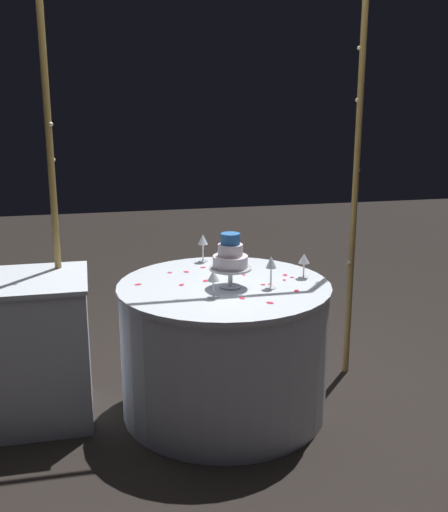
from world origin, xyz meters
TOP-DOWN VIEW (x-y plane):
  - ground_plane at (0.00, 0.00)m, footprint 12.00×12.00m
  - decorative_arch at (-0.00, 0.30)m, footprint 1.75×0.06m
  - main_table at (0.00, 0.00)m, footprint 1.13×1.13m
  - side_table at (-0.98, 0.14)m, footprint 0.56×0.56m
  - tiered_cake at (0.02, -0.06)m, footprint 0.22×0.22m
  - wine_glass_0 at (-0.10, -0.20)m, footprint 0.06×0.06m
  - wine_glass_1 at (0.45, 0.02)m, footprint 0.06×0.06m
  - wine_glass_2 at (0.22, -0.12)m, footprint 0.06×0.06m
  - wine_glass_3 at (-0.02, 0.47)m, footprint 0.06×0.06m
  - wine_glass_4 at (0.06, 0.32)m, footprint 0.06×0.06m
  - rose_petal_0 at (0.33, -0.00)m, footprint 0.03×0.03m
  - rose_petal_1 at (0.04, -0.24)m, footprint 0.03×0.04m
  - rose_petal_2 at (0.15, -0.34)m, footprint 0.05×0.05m
  - rose_petal_3 at (0.37, 0.09)m, footprint 0.04×0.04m
  - rose_petal_4 at (0.14, 0.14)m, footprint 0.03×0.03m
  - rose_petal_5 at (-0.08, 0.08)m, footprint 0.04×0.05m
  - rose_petal_6 at (0.39, 0.04)m, footprint 0.03×0.03m
  - rose_petal_7 at (-0.44, 0.09)m, footprint 0.04×0.03m
  - rose_petal_8 at (-0.22, 0.03)m, footprint 0.04×0.04m
  - rose_petal_9 at (0.24, -0.05)m, footprint 0.03×0.02m
  - rose_petal_10 at (-0.16, 0.27)m, footprint 0.04×0.05m
  - rose_petal_11 at (0.34, -0.19)m, footprint 0.04×0.04m
  - rose_petal_12 at (0.20, -0.06)m, footprint 0.03×0.03m
  - rose_petal_13 at (0.05, 0.17)m, footprint 0.04×0.04m
  - rose_petal_14 at (-0.05, 0.33)m, footprint 0.04×0.03m
  - rose_petal_15 at (-0.25, 0.27)m, footprint 0.04×0.04m

SIDE VIEW (x-z plane):
  - ground_plane at x=0.00m, z-range 0.00..0.00m
  - main_table at x=0.00m, z-range 0.00..0.72m
  - side_table at x=-0.98m, z-range 0.00..0.78m
  - rose_petal_0 at x=0.33m, z-range 0.72..0.73m
  - rose_petal_1 at x=0.04m, z-range 0.72..0.73m
  - rose_petal_2 at x=0.15m, z-range 0.72..0.73m
  - rose_petal_3 at x=0.37m, z-range 0.72..0.73m
  - rose_petal_4 at x=0.14m, z-range 0.72..0.73m
  - rose_petal_5 at x=-0.08m, z-range 0.72..0.73m
  - rose_petal_6 at x=0.39m, z-range 0.72..0.73m
  - rose_petal_7 at x=-0.44m, z-range 0.72..0.73m
  - rose_petal_8 at x=-0.22m, z-range 0.72..0.73m
  - rose_petal_9 at x=0.24m, z-range 0.72..0.73m
  - rose_petal_10 at x=-0.16m, z-range 0.72..0.73m
  - rose_petal_11 at x=0.34m, z-range 0.72..0.73m
  - rose_petal_12 at x=0.20m, z-range 0.72..0.73m
  - rose_petal_13 at x=0.05m, z-range 0.72..0.73m
  - rose_petal_14 at x=-0.05m, z-range 0.72..0.73m
  - rose_petal_15 at x=-0.25m, z-range 0.72..0.73m
  - wine_glass_1 at x=0.45m, z-range 0.76..0.89m
  - wine_glass_0 at x=-0.10m, z-range 0.76..0.89m
  - wine_glass_4 at x=0.06m, z-range 0.76..0.91m
  - wine_glass_3 at x=-0.02m, z-range 0.77..0.93m
  - wine_glass_2 at x=0.22m, z-range 0.77..0.94m
  - tiered_cake at x=0.02m, z-range 0.74..1.03m
  - decorative_arch at x=0.00m, z-range 0.30..2.66m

